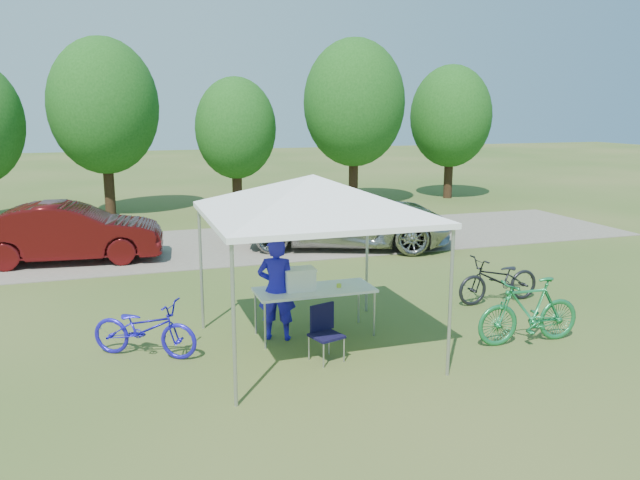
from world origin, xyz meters
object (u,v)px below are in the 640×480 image
(cooler, at_px, (299,279))
(cyclist, at_px, (277,289))
(folding_table, at_px, (315,291))
(bike_dark, at_px, (499,279))
(minivan, at_px, (349,217))
(bike_blue, at_px, (145,328))
(folding_chair, at_px, (324,328))
(sedan, at_px, (69,232))
(bike_green, at_px, (529,311))

(cooler, bearing_deg, cyclist, 175.61)
(folding_table, relative_size, bike_dark, 1.11)
(bike_dark, height_order, minivan, minivan)
(folding_table, bearing_deg, minivan, 64.53)
(cyclist, relative_size, minivan, 0.30)
(cooler, bearing_deg, bike_dark, 7.96)
(bike_blue, relative_size, minivan, 0.30)
(folding_chair, height_order, sedan, sedan)
(bike_dark, bearing_deg, folding_table, -83.87)
(folding_chair, xyz_separation_m, sedan, (-3.96, 7.64, 0.26))
(folding_chair, relative_size, cooler, 1.64)
(cooler, bearing_deg, folding_table, 0.00)
(folding_chair, xyz_separation_m, minivan, (3.15, 7.27, 0.32))
(cyclist, distance_m, bike_blue, 2.11)
(folding_table, height_order, cyclist, cyclist)
(minivan, bearing_deg, bike_green, -157.71)
(folding_table, distance_m, sedan, 7.82)
(folding_table, height_order, sedan, sedan)
(minivan, bearing_deg, bike_blue, 159.33)
(bike_dark, bearing_deg, cyclist, -85.39)
(folding_table, bearing_deg, bike_dark, 8.48)
(bike_green, distance_m, sedan, 10.83)
(minivan, bearing_deg, bike_dark, -149.49)
(folding_chair, height_order, bike_dark, bike_dark)
(cooler, relative_size, cyclist, 0.30)
(minivan, bearing_deg, cyclist, 171.19)
(cooler, xyz_separation_m, bike_blue, (-2.44, -0.06, -0.54))
(folding_table, bearing_deg, sedan, 121.87)
(cyclist, bearing_deg, folding_chair, 137.23)
(folding_chair, bearing_deg, sedan, 99.92)
(folding_chair, xyz_separation_m, cyclist, (-0.47, 1.02, 0.36))
(folding_table, relative_size, bike_blue, 1.17)
(bike_dark, bearing_deg, cooler, -84.39)
(folding_chair, bearing_deg, cyclist, 96.99)
(folding_table, bearing_deg, bike_green, -24.15)
(cooler, height_order, sedan, sedan)
(bike_blue, bearing_deg, folding_table, -58.86)
(folding_table, height_order, folding_chair, folding_chair)
(folding_table, height_order, cooler, cooler)
(folding_chair, bearing_deg, bike_dark, 3.63)
(cyclist, bearing_deg, bike_dark, -150.31)
(folding_chair, distance_m, bike_dark, 4.37)
(cyclist, relative_size, bike_green, 0.95)
(bike_blue, bearing_deg, cyclist, -57.70)
(bike_green, relative_size, sedan, 0.41)
(folding_chair, xyz_separation_m, bike_blue, (-2.54, 0.94, -0.05))
(bike_dark, height_order, sedan, sedan)
(folding_chair, height_order, bike_blue, bike_blue)
(cyclist, xyz_separation_m, bike_green, (3.75, -1.43, -0.31))
(bike_dark, bearing_deg, bike_green, -24.06)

